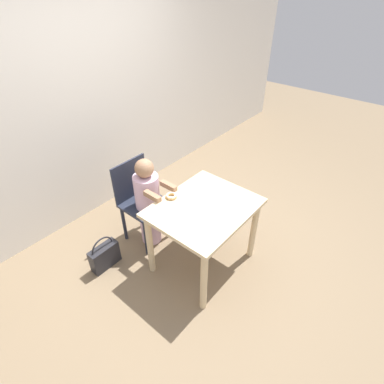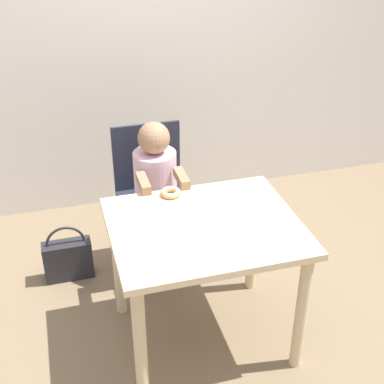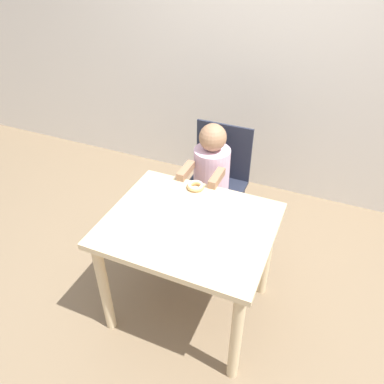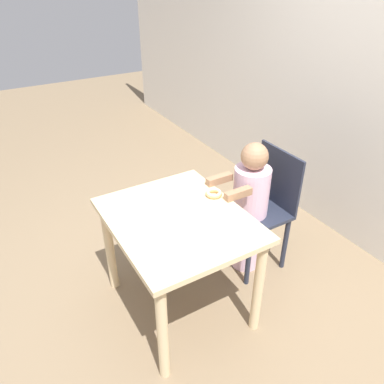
{
  "view_description": "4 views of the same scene",
  "coord_description": "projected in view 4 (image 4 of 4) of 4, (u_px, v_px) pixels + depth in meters",
  "views": [
    {
      "loc": [
        -1.63,
        -1.22,
        2.39
      ],
      "look_at": [
        -0.03,
        0.11,
        0.85
      ],
      "focal_mm": 28.0,
      "sensor_mm": 36.0,
      "label": 1
    },
    {
      "loc": [
        -0.64,
        -2.03,
        2.14
      ],
      "look_at": [
        -0.03,
        0.11,
        0.85
      ],
      "focal_mm": 50.0,
      "sensor_mm": 36.0,
      "label": 2
    },
    {
      "loc": [
        0.62,
        -1.41,
        2.06
      ],
      "look_at": [
        -0.03,
        0.11,
        0.85
      ],
      "focal_mm": 35.0,
      "sensor_mm": 36.0,
      "label": 3
    },
    {
      "loc": [
        1.56,
        -0.83,
        1.99
      ],
      "look_at": [
        -0.03,
        0.11,
        0.85
      ],
      "focal_mm": 35.0,
      "sensor_mm": 36.0,
      "label": 4
    }
  ],
  "objects": [
    {
      "name": "wall_back",
      "position": [
        377.0,
        88.0,
        2.58
      ],
      "size": [
        8.0,
        0.05,
        2.5
      ],
      "color": "silver",
      "rests_on": "ground_plane"
    },
    {
      "name": "chair",
      "position": [
        262.0,
        207.0,
        2.7
      ],
      "size": [
        0.42,
        0.41,
        0.9
      ],
      "color": "#232838",
      "rests_on": "ground_plane"
    },
    {
      "name": "child_figure",
      "position": [
        249.0,
        209.0,
        2.63
      ],
      "size": [
        0.26,
        0.42,
        1.01
      ],
      "color": "silver",
      "rests_on": "ground_plane"
    },
    {
      "name": "handbag",
      "position": [
        214.0,
        210.0,
        3.26
      ],
      "size": [
        0.29,
        0.11,
        0.37
      ],
      "color": "#232328",
      "rests_on": "ground_plane"
    },
    {
      "name": "dining_table",
      "position": [
        178.0,
        234.0,
        2.23
      ],
      "size": [
        0.91,
        0.75,
        0.73
      ],
      "color": "beige",
      "rests_on": "ground_plane"
    },
    {
      "name": "ground_plane",
      "position": [
        180.0,
        304.0,
        2.55
      ],
      "size": [
        12.0,
        12.0,
        0.0
      ],
      "primitive_type": "plane",
      "color": "#7A664C"
    },
    {
      "name": "napkin",
      "position": [
        193.0,
        209.0,
        2.24
      ],
      "size": [
        0.32,
        0.32,
        0.0
      ],
      "color": "white",
      "rests_on": "dining_table"
    },
    {
      "name": "donut",
      "position": [
        214.0,
        193.0,
        2.36
      ],
      "size": [
        0.11,
        0.11,
        0.03
      ],
      "color": "tan",
      "rests_on": "dining_table"
    }
  ]
}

